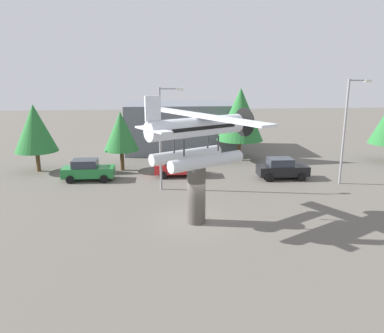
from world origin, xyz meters
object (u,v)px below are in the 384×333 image
object	(u,v)px
car_mid_red	(178,166)
tree_center_back	(240,114)
display_pedestal	(196,194)
streetlight_primary	(163,131)
floatplane_monument	(198,135)
tree_west	(35,128)
streetlight_secondary	(347,125)
car_near_green	(88,170)
storefront_building	(181,127)
tree_east	(121,131)
car_far_black	(282,168)

from	to	relation	value
car_mid_red	tree_center_back	xyz separation A→B (m)	(6.47, 5.49, 3.78)
display_pedestal	streetlight_primary	bearing A→B (deg)	105.19
floatplane_monument	tree_west	world-z (taller)	floatplane_monument
streetlight_secondary	car_near_green	bearing A→B (deg)	172.56
car_near_green	storefront_building	xyz separation A→B (m)	(8.44, 12.18, 1.76)
display_pedestal	car_mid_red	world-z (taller)	display_pedestal
floatplane_monument	tree_east	bearing A→B (deg)	83.19
car_near_green	car_mid_red	world-z (taller)	same
storefront_building	streetlight_primary	bearing A→B (deg)	-98.24
streetlight_primary	streetlight_secondary	world-z (taller)	streetlight_secondary
car_mid_red	tree_center_back	distance (m)	9.29
streetlight_secondary	car_far_black	bearing A→B (deg)	157.43
streetlight_primary	car_near_green	bearing A→B (deg)	154.23
car_mid_red	tree_east	xyz separation A→B (m)	(-4.97, 2.43, 2.71)
tree_west	tree_east	bearing A→B (deg)	-2.09
car_far_black	tree_west	size ratio (longest dim) A/B	0.70
display_pedestal	streetlight_secondary	distance (m)	14.69
streetlight_secondary	storefront_building	distance (m)	19.31
car_mid_red	streetlight_primary	world-z (taller)	streetlight_primary
car_far_black	tree_east	xyz separation A→B (m)	(-13.65, 3.97, 2.71)
streetlight_secondary	car_mid_red	bearing A→B (deg)	165.55
streetlight_secondary	tree_west	xyz separation A→B (m)	(-25.56, 6.07, -0.85)
tree_east	streetlight_primary	bearing A→B (deg)	-58.83
tree_west	storefront_building	bearing A→B (deg)	33.22
floatplane_monument	tree_west	size ratio (longest dim) A/B	1.58
floatplane_monument	car_near_green	size ratio (longest dim) A/B	2.27
car_far_black	streetlight_secondary	size ratio (longest dim) A/B	0.51
car_far_black	tree_east	bearing A→B (deg)	163.78
car_far_black	streetlight_primary	size ratio (longest dim) A/B	0.55
floatplane_monument	tree_east	size ratio (longest dim) A/B	1.78
streetlight_primary	streetlight_secondary	size ratio (longest dim) A/B	0.93
tree_west	streetlight_secondary	bearing A→B (deg)	-13.36
floatplane_monument	tree_east	distance (m)	14.16
display_pedestal	car_mid_red	bearing A→B (deg)	93.17
car_mid_red	streetlight_primary	distance (m)	5.31
storefront_building	tree_east	distance (m)	10.86
floatplane_monument	car_mid_red	distance (m)	11.35
streetlight_secondary	storefront_building	xyz separation A→B (m)	(-12.14, 14.86, -2.12)
car_mid_red	storefront_building	world-z (taller)	storefront_building
car_far_black	tree_west	distance (m)	21.81
car_near_green	tree_east	xyz separation A→B (m)	(2.54, 3.11, 2.71)
car_near_green	tree_east	world-z (taller)	tree_east
car_near_green	tree_center_back	distance (m)	15.74
display_pedestal	tree_west	xyz separation A→B (m)	(-13.08, 13.21, 2.12)
display_pedestal	tree_east	bearing A→B (deg)	113.23
streetlight_secondary	streetlight_primary	bearing A→B (deg)	-178.69
car_far_black	streetlight_primary	bearing A→B (deg)	-167.79
floatplane_monument	storefront_building	world-z (taller)	floatplane_monument
car_far_black	streetlight_secondary	bearing A→B (deg)	-22.57
car_near_green	tree_west	xyz separation A→B (m)	(-4.99, 3.38, 3.04)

